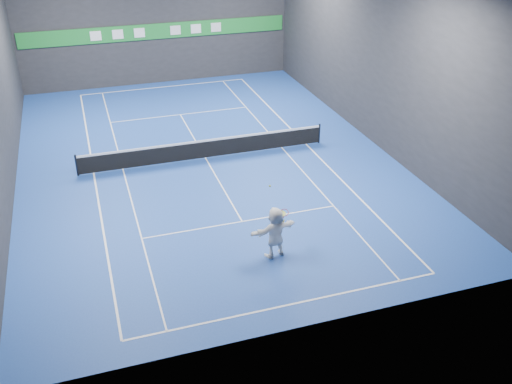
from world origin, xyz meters
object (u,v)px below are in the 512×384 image
object	(u,v)px
tennis_ball	(270,186)
tennis_net	(205,148)
tennis_racket	(284,214)
player	(275,232)

from	to	relation	value
tennis_ball	tennis_net	xyz separation A→B (m)	(-0.27, 8.97, -2.38)
tennis_ball	tennis_racket	bearing A→B (deg)	-3.75
tennis_ball	player	bearing A→B (deg)	-22.43
tennis_ball	tennis_racket	world-z (taller)	tennis_ball
tennis_net	tennis_racket	distance (m)	9.12
tennis_ball	tennis_net	world-z (taller)	tennis_ball
tennis_ball	tennis_net	size ratio (longest dim) A/B	0.01
player	tennis_ball	xyz separation A→B (m)	(-0.20, 0.08, 1.91)
tennis_ball	tennis_racket	size ratio (longest dim) A/B	0.11
player	tennis_net	bearing A→B (deg)	-98.67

